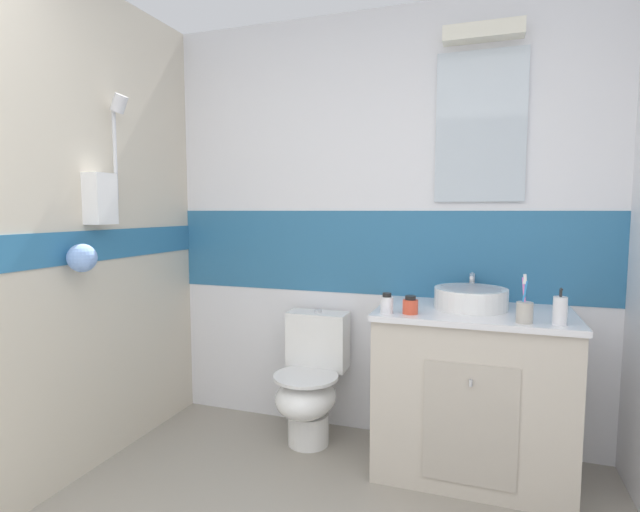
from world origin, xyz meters
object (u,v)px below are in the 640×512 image
sink_basin (471,297)px  toilet (310,382)px  toothbrush_cup (525,311)px  lotion_bottle_short (387,304)px  soap_dispenser (560,310)px  hair_gel_jar (410,306)px

sink_basin → toilet: 1.04m
toilet → toothbrush_cup: size_ratio=3.48×
sink_basin → lotion_bottle_short: 0.46m
toilet → soap_dispenser: size_ratio=4.58×
lotion_bottle_short → hair_gel_jar: (0.11, 0.02, -0.01)m
sink_basin → soap_dispenser: (0.38, -0.25, 0.01)m
toilet → hair_gel_jar: (0.60, -0.23, 0.54)m
toothbrush_cup → lotion_bottle_short: bearing=179.7°
toothbrush_cup → soap_dispenser: (0.14, 0.01, 0.01)m
toilet → toothbrush_cup: (1.11, -0.25, 0.55)m
sink_basin → hair_gel_jar: size_ratio=4.61×
sink_basin → hair_gel_jar: 0.36m
soap_dispenser → hair_gel_jar: 0.66m
toothbrush_cup → sink_basin: bearing=132.3°
hair_gel_jar → sink_basin: bearing=40.8°
toothbrush_cup → toilet: bearing=167.2°
lotion_bottle_short → hair_gel_jar: 0.11m
soap_dispenser → lotion_bottle_short: size_ratio=1.65×
sink_basin → toilet: sink_basin is taller
toilet → sink_basin: bearing=0.4°
sink_basin → hair_gel_jar: bearing=-139.2°
toilet → hair_gel_jar: hair_gel_jar is taller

